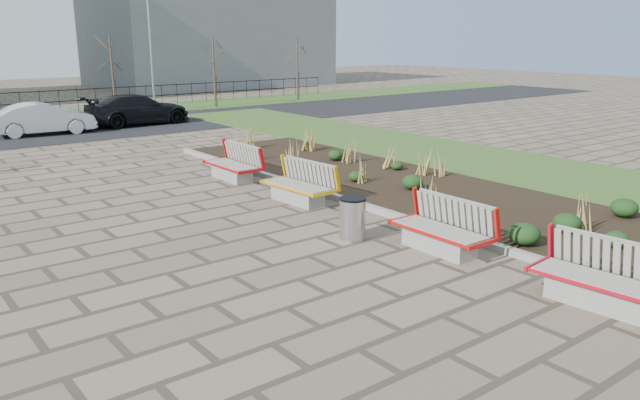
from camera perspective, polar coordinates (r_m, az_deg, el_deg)
ground at (r=9.68m, az=4.00°, el=-10.17°), size 120.00×120.00×0.00m
planting_bed at (r=17.21m, az=8.40°, el=1.09°), size 4.50×18.00×0.10m
planting_curb at (r=15.64m, az=2.48°, el=-0.06°), size 0.16×18.00×0.15m
grass_verge_near at (r=20.84m, az=17.50°, el=2.87°), size 5.00×38.00×0.04m
road at (r=29.38m, az=-26.11°, el=5.33°), size 80.00×7.00×0.02m
bench_a at (r=10.57m, az=24.20°, el=-6.37°), size 1.10×2.18×1.00m
bench_b at (r=12.28m, az=10.87°, el=-2.43°), size 0.92×2.11×1.00m
bench_c at (r=15.63m, az=-2.10°, el=1.55°), size 1.03×2.15×1.00m
bench_d at (r=18.32m, az=-8.12°, el=3.38°), size 0.91×2.10×1.00m
litter_bin at (r=12.83m, az=2.98°, el=-1.75°), size 0.54×0.54×0.86m
car_silver at (r=28.98m, az=-23.97°, el=6.81°), size 4.17×1.76×1.34m
car_black at (r=30.77m, az=-16.33°, el=7.95°), size 4.95×2.15×1.42m
tree_d at (r=35.13m, az=-18.43°, el=10.72°), size 1.40×1.40×4.00m
tree_e at (r=37.59m, az=-9.66°, el=11.48°), size 1.40×1.40×4.00m
tree_f at (r=40.79m, az=-2.09°, el=11.91°), size 1.40×1.40×4.00m
lamp_east at (r=35.36m, az=-15.17°, el=12.61°), size 0.24×0.60×6.00m
building_grey at (r=54.98m, az=-10.24°, el=15.52°), size 18.00×12.00×10.00m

